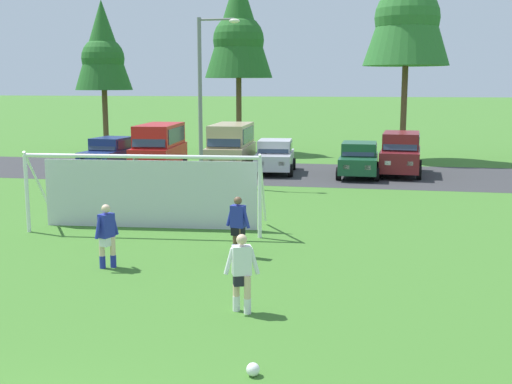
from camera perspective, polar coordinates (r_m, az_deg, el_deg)
name	(u,v)px	position (r m, az deg, el deg)	size (l,w,h in m)	color
ground_plane	(238,219)	(22.03, -1.62, -2.42)	(400.00, 400.00, 0.00)	#3D7028
parking_lot_strip	(285,173)	(33.14, 2.62, 1.69)	(52.00, 8.40, 0.01)	#333335
soccer_ball	(253,369)	(10.58, -0.26, -15.60)	(0.22, 0.22, 0.22)	white
soccer_goal	(148,189)	(20.55, -9.65, 0.22)	(7.55, 2.55, 2.57)	white
player_striker_near	(107,236)	(16.53, -13.21, -3.87)	(0.41, 0.69, 1.64)	beige
player_defender_far	(238,226)	(17.17, -1.62, -3.10)	(0.72, 0.31, 1.64)	brown
player_winger_left	(242,273)	(13.02, -1.29, -7.30)	(0.74, 0.36, 1.64)	beige
parked_car_slot_far_left	(111,153)	(35.50, -12.86, 3.41)	(2.29, 4.33, 1.72)	navy
parked_car_slot_left	(159,147)	(33.73, -8.65, 4.02)	(2.48, 4.94, 2.52)	red
parked_car_slot_center_left	(231,147)	(33.55, -2.24, 4.09)	(2.36, 4.88, 2.52)	tan
parked_car_slot_center	(275,156)	(33.20, 1.70, 3.23)	(2.29, 4.33, 1.72)	#B2B2BC
parked_car_slot_center_right	(359,159)	(32.17, 9.20, 2.90)	(2.07, 4.22, 1.72)	#194C2D
parked_car_slot_right	(401,153)	(33.30, 12.83, 3.42)	(2.36, 4.71, 2.16)	maroon
tree_left_edge	(103,48)	(44.19, -13.57, 12.40)	(3.76, 3.76, 10.03)	brown
tree_mid_left	(239,28)	(42.99, -1.58, 14.50)	(4.48, 4.48, 11.94)	brown
tree_center_back	(408,2)	(39.90, 13.45, 16.25)	(5.09, 5.09, 13.57)	brown
street_lamp	(204,100)	(29.01, -4.68, 8.22)	(2.00, 0.32, 7.49)	slate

